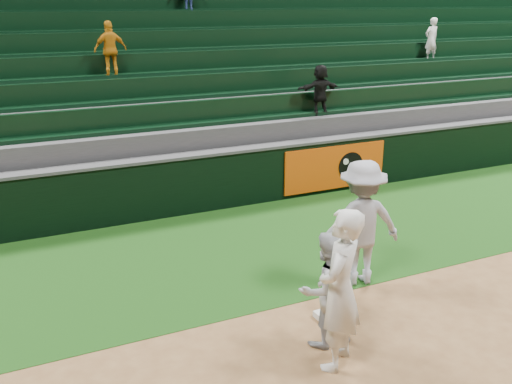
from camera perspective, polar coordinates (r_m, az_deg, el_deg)
ground at (r=8.00m, az=8.74°, el=-13.51°), size 70.00×70.00×0.00m
foul_grass at (r=10.32m, az=-0.41°, el=-5.51°), size 36.00×4.20×0.01m
first_base at (r=8.20m, az=7.59°, el=-12.24°), size 0.40×0.40×0.09m
first_baseman at (r=6.84m, az=8.37°, el=-9.65°), size 0.88×0.84×2.02m
baserunner at (r=7.33m, az=6.98°, el=-9.62°), size 0.78×0.62×1.55m
base_coach at (r=8.86m, az=10.46°, el=-3.07°), size 1.40×0.99×1.98m
field_wall at (r=12.01m, az=-4.64°, el=1.19°), size 36.00×0.45×1.25m
stadium_seating at (r=15.26m, az=-9.82°, el=8.88°), size 36.00×5.95×5.10m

